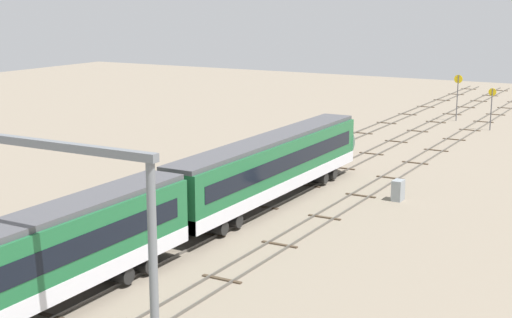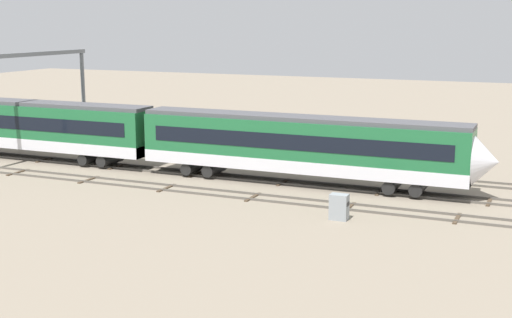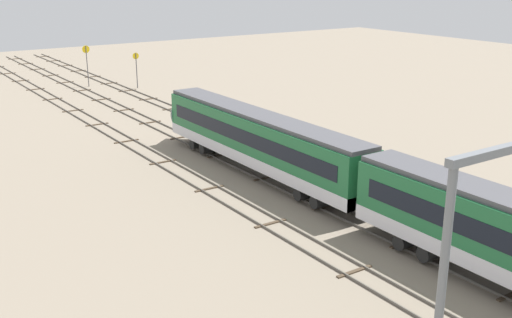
{
  "view_description": "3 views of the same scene",
  "coord_description": "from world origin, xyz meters",
  "views": [
    {
      "loc": [
        -42.15,
        -25.23,
        14.78
      ],
      "look_at": [
        3.59,
        0.59,
        3.48
      ],
      "focal_mm": 52.95,
      "sensor_mm": 36.0,
      "label": 1
    },
    {
      "loc": [
        21.57,
        -47.07,
        11.64
      ],
      "look_at": [
        2.14,
        -1.68,
        1.95
      ],
      "focal_mm": 49.74,
      "sensor_mm": 36.0,
      "label": 2
    },
    {
      "loc": [
        -33.51,
        25.98,
        15.63
      ],
      "look_at": [
        3.05,
        1.37,
        1.93
      ],
      "focal_mm": 43.22,
      "sensor_mm": 36.0,
      "label": 3
    }
  ],
  "objects": [
    {
      "name": "speed_sign_mid_trackside",
      "position": [
        49.07,
        -1.79,
        3.71
      ],
      "size": [
        0.14,
        1.02,
        5.61
      ],
      "color": "#4C4C51",
      "rests_on": "ground"
    },
    {
      "name": "relay_cabinet",
      "position": [
        10.12,
        -7.81,
        0.78
      ],
      "size": [
        1.09,
        0.72,
        1.55
      ],
      "color": "gray",
      "rests_on": "ground"
    },
    {
      "name": "track_with_train",
      "position": [
        0.0,
        0.0,
        0.07
      ],
      "size": [
        172.38,
        2.4,
        0.16
      ],
      "color": "#59544C",
      "rests_on": "ground"
    },
    {
      "name": "track_middle",
      "position": [
        -0.0,
        4.95,
        0.07
      ],
      "size": [
        172.38,
        2.4,
        0.16
      ],
      "color": "#59544C",
      "rests_on": "ground"
    },
    {
      "name": "speed_sign_near_foreground",
      "position": [
        44.28,
        -6.92,
        3.09
      ],
      "size": [
        0.14,
        0.87,
        4.78
      ],
      "color": "#4C4C51",
      "rests_on": "ground"
    },
    {
      "name": "track_near_foreground",
      "position": [
        0.0,
        -4.95,
        0.07
      ],
      "size": [
        172.38,
        2.4,
        0.16
      ],
      "color": "#59544C",
      "rests_on": "ground"
    },
    {
      "name": "ground_plane",
      "position": [
        0.0,
        0.0,
        0.0
      ],
      "size": [
        188.38,
        188.38,
        0.0
      ],
      "primitive_type": "plane",
      "color": "gray"
    }
  ]
}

